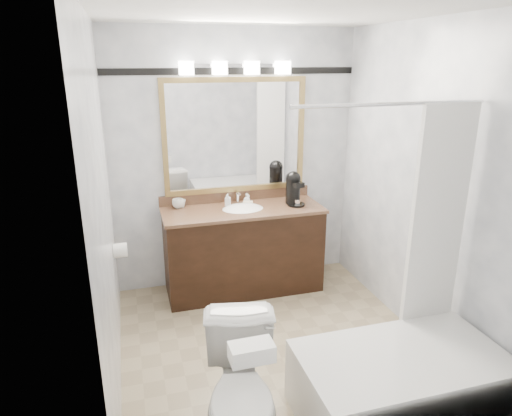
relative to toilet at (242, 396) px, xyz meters
name	(u,v)px	position (x,y,z in m)	size (l,w,h in m)	color
room	(278,198)	(0.51, 0.92, 0.86)	(2.42, 2.62, 2.52)	#9C8B6A
vanity	(243,248)	(0.51, 1.94, 0.06)	(1.53, 0.58, 0.97)	black
mirror	(235,136)	(0.51, 2.20, 1.11)	(1.40, 0.04, 1.10)	#A7874B
vanity_light_bar	(236,67)	(0.51, 2.15, 1.75)	(1.02, 0.14, 0.12)	silver
accent_stripe	(234,71)	(0.51, 2.21, 1.71)	(2.40, 0.01, 0.06)	black
bathtub	(402,375)	(1.06, 0.02, -0.11)	(1.30, 0.75, 1.96)	white
tp_roll	(120,250)	(-0.63, 1.58, 0.31)	(0.12, 0.12, 0.11)	white
toilet	(242,396)	(0.00, 0.00, 0.00)	(0.43, 0.76, 0.77)	white
tissue_box	(252,352)	(0.00, -0.20, 0.43)	(0.22, 0.12, 0.09)	white
coffee_maker	(293,188)	(1.02, 1.93, 0.63)	(0.17, 0.21, 0.33)	black
cup_left	(178,203)	(-0.08, 2.13, 0.51)	(0.11, 0.11, 0.09)	white
cup_right	(182,203)	(-0.04, 2.14, 0.50)	(0.08, 0.08, 0.07)	white
soap_bottle_a	(228,200)	(0.39, 2.08, 0.52)	(0.05, 0.05, 0.11)	white
soap_bottle_b	(247,199)	(0.59, 2.11, 0.50)	(0.06, 0.06, 0.08)	white
soap_bar	(248,203)	(0.59, 2.05, 0.48)	(0.09, 0.06, 0.03)	beige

